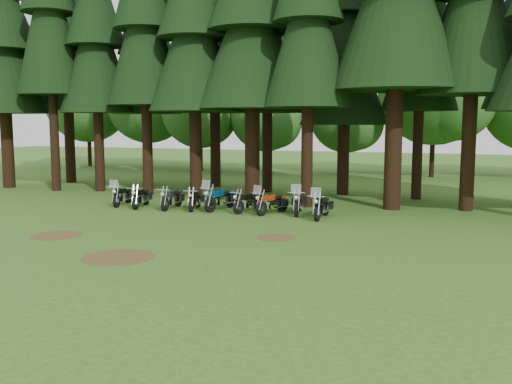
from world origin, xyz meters
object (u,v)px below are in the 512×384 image
motorcycle_2 (172,199)px  motorcycle_6 (272,204)px  motorcycle_0 (122,196)px  motorcycle_5 (249,203)px  motorcycle_8 (322,207)px  motorcycle_7 (298,203)px  motorcycle_4 (221,199)px  motorcycle_3 (195,200)px  motorcycle_1 (141,198)px

motorcycle_2 → motorcycle_6: size_ratio=1.00×
motorcycle_0 → motorcycle_6: size_ratio=1.01×
motorcycle_5 → motorcycle_8: (3.49, -0.44, 0.05)m
motorcycle_7 → motorcycle_2: bearing=174.5°
motorcycle_0 → motorcycle_8: bearing=-12.9°
motorcycle_0 → motorcycle_2: bearing=-13.7°
motorcycle_4 → motorcycle_5: 1.45m
motorcycle_3 → motorcycle_6: 3.77m
motorcycle_0 → motorcycle_5: bearing=-9.6°
motorcycle_8 → motorcycle_5: bearing=171.5°
motorcycle_7 → motorcycle_6: bearing=-172.0°
motorcycle_4 → motorcycle_0: bearing=-164.0°
motorcycle_6 → motorcycle_8: size_ratio=0.94×
motorcycle_0 → motorcycle_5: 6.58m
motorcycle_0 → motorcycle_1: (1.20, -0.22, -0.01)m
motorcycle_5 → motorcycle_8: size_ratio=0.88×
motorcycle_2 → motorcycle_8: motorcycle_8 is taller
motorcycle_1 → motorcycle_5: size_ratio=1.06×
motorcycle_1 → motorcycle_4: 3.98m
motorcycle_0 → motorcycle_6: motorcycle_6 is taller
motorcycle_0 → motorcycle_2: (2.80, -0.09, -0.01)m
motorcycle_7 → motorcycle_0: bearing=172.0°
motorcycle_0 → motorcycle_4: size_ratio=0.91×
motorcycle_1 → motorcycle_2: 1.61m
motorcycle_3 → motorcycle_8: motorcycle_8 is taller
motorcycle_7 → motorcycle_3: bearing=174.2°
motorcycle_7 → motorcycle_1: bearing=174.2°
motorcycle_4 → motorcycle_3: bearing=-153.9°
motorcycle_0 → motorcycle_2: 2.80m
motorcycle_0 → motorcycle_6: (7.70, 0.17, 0.00)m
motorcycle_2 → motorcycle_5: (3.77, 0.35, -0.01)m
motorcycle_3 → motorcycle_8: (6.13, -0.24, 0.05)m
motorcycle_4 → motorcycle_7: (3.67, 0.21, -0.02)m
motorcycle_7 → motorcycle_8: (1.26, -0.75, -0.01)m
motorcycle_6 → motorcycle_0: bearing=-160.0°
motorcycle_3 → motorcycle_5: size_ratio=1.02×
motorcycle_3 → motorcycle_8: size_ratio=0.90×
motorcycle_2 → motorcycle_0: bearing=173.4°
motorcycle_0 → motorcycle_3: motorcycle_0 is taller
motorcycle_1 → motorcycle_8: 8.86m
motorcycle_2 → motorcycle_4: (2.33, 0.45, 0.06)m
motorcycle_6 → motorcycle_5: bearing=-165.7°
motorcycle_5 → motorcycle_6: bearing=12.3°
motorcycle_3 → motorcycle_6: (3.77, 0.11, 0.03)m
motorcycle_5 → motorcycle_8: motorcycle_8 is taller
motorcycle_3 → motorcycle_7: bearing=-8.5°
motorcycle_8 → motorcycle_2: bearing=178.0°
motorcycle_0 → motorcycle_5: size_ratio=1.08×
motorcycle_8 → motorcycle_7: bearing=147.9°
motorcycle_8 → motorcycle_6: bearing=170.1°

